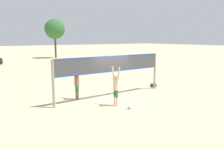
# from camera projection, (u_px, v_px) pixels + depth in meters

# --- Properties ---
(ground_plane) EXTENTS (200.00, 200.00, 0.00)m
(ground_plane) POSITION_uv_depth(u_px,v_px,m) (112.00, 97.00, 13.24)
(ground_plane) COLOR #C6B28C
(volleyball_net) EXTENTS (7.39, 0.14, 2.49)m
(volleyball_net) POSITION_uv_depth(u_px,v_px,m) (112.00, 69.00, 12.96)
(volleyball_net) COLOR gray
(volleyball_net) RESTS_ON ground_plane
(player_spiker) EXTENTS (0.28, 0.70, 2.08)m
(player_spiker) POSITION_uv_depth(u_px,v_px,m) (116.00, 85.00, 11.31)
(player_spiker) COLOR beige
(player_spiker) RESTS_ON ground_plane
(player_blocker) EXTENTS (0.28, 0.68, 1.94)m
(player_blocker) POSITION_uv_depth(u_px,v_px,m) (77.00, 82.00, 12.54)
(player_blocker) COLOR #8C664C
(player_blocker) RESTS_ON ground_plane
(volleyball) EXTENTS (0.23, 0.23, 0.23)m
(volleyball) POSITION_uv_depth(u_px,v_px,m) (130.00, 107.00, 10.95)
(volleyball) COLOR white
(volleyball) RESTS_ON ground_plane
(gear_bag) EXTENTS (0.37, 0.26, 0.25)m
(gear_bag) POSITION_uv_depth(u_px,v_px,m) (153.00, 85.00, 15.86)
(gear_bag) COLOR navy
(gear_bag) RESTS_ON ground_plane
(tree_left_cluster) EXTENTS (3.55, 3.55, 6.91)m
(tree_left_cluster) POSITION_uv_depth(u_px,v_px,m) (55.00, 29.00, 38.51)
(tree_left_cluster) COLOR #4C3823
(tree_left_cluster) RESTS_ON ground_plane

